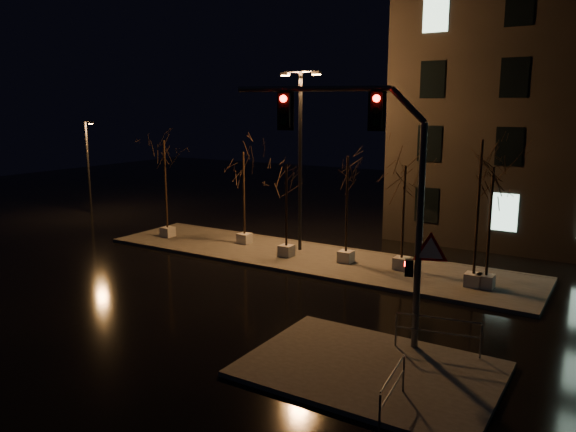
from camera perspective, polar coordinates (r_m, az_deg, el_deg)
The scene contains 15 objects.
ground at distance 23.10m, azimuth -5.51°, elevation -7.76°, with size 90.00×90.00×0.00m, color black.
median at distance 27.87m, azimuth 1.97°, elevation -4.24°, with size 22.00×5.00×0.15m, color #3E3D38.
sidewalk_corner at distance 16.74m, azimuth 8.33°, elevation -15.16°, with size 7.00×5.00×0.15m, color #3E3D38.
tree_0 at distance 32.01m, azimuth -12.42°, elevation 5.39°, with size 1.80×1.80×5.61m.
tree_1 at distance 29.80m, azimuth -4.54°, elevation 4.40°, with size 1.80×1.80×5.06m.
tree_2 at distance 27.15m, azimuth -0.17°, elevation 3.18°, with size 1.80×1.80×4.68m.
tree_3 at distance 26.14m, azimuth 6.05°, elevation 3.63°, with size 1.80×1.80×5.18m.
tree_4 at distance 25.41m, azimuth 11.74°, elevation 2.69°, with size 1.80×1.80×4.85m.
tree_5 at distance 23.56m, azimuth 18.95°, elevation 4.13°, with size 1.80×1.80×6.18m.
tree_6 at distance 23.64m, azimuth 20.00°, elevation 2.06°, with size 1.80×1.80×5.08m.
traffic_signal_mast at distance 16.85m, azimuth 9.08°, elevation 3.73°, with size 6.14×2.17×7.88m.
streetlight_main at distance 28.24m, azimuth 1.26°, elevation 6.82°, with size 2.24×0.28×9.00m.
streetlight_far at distance 41.89m, azimuth -19.60°, elevation 5.12°, with size 1.24×0.54×6.46m.
guard_rail_a at distance 17.75m, azimuth 14.96°, elevation -11.06°, with size 2.50×0.53×1.10m.
guard_rail_b at distance 14.36m, azimuth 10.59°, elevation -16.58°, with size 0.28×2.19×1.04m.
Camera 1 is at (13.31, -17.36, 7.45)m, focal length 35.00 mm.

